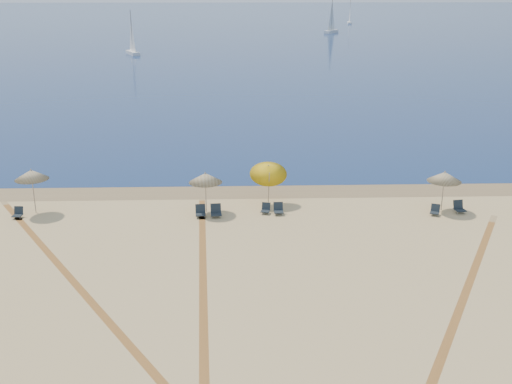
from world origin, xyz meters
TOP-DOWN VIEW (x-y plane):
  - ocean at (0.00, 225.00)m, footprint 500.00×500.00m
  - wet_sand at (0.00, 24.00)m, footprint 500.00×500.00m
  - umbrella_1 at (-12.67, 20.55)m, footprint 1.89×1.89m
  - umbrella_2 at (-2.86, 20.36)m, footprint 1.91×1.91m
  - umbrella_3 at (0.78, 21.55)m, footprint 2.20×2.23m
  - umbrella_4 at (10.81, 20.21)m, footprint 1.94×1.94m
  - chair_2 at (-13.43, 19.80)m, footprint 0.55×0.63m
  - chair_3 at (-3.15, 19.63)m, footprint 0.61×0.70m
  - chair_4 at (-2.28, 19.60)m, footprint 0.65×0.75m
  - chair_5 at (0.56, 20.05)m, footprint 0.61×0.67m
  - chair_6 at (1.28, 19.91)m, footprint 0.56×0.65m
  - chair_7 at (10.20, 19.47)m, footprint 0.69×0.73m
  - chair_8 at (11.71, 19.81)m, footprint 0.67×0.75m
  - sailboat_0 at (-20.17, 103.42)m, footprint 3.38×5.44m
  - sailboat_1 at (36.23, 192.33)m, footprint 1.89×5.27m
  - sailboat_2 at (24.44, 153.85)m, footprint 4.62×6.31m
  - tire_tracks at (-1.17, 8.65)m, footprint 53.10×43.49m

SIDE VIEW (x-z plane):
  - tire_tracks at x=-1.17m, z-range 0.00..0.00m
  - wet_sand at x=0.00m, z-range 0.00..0.00m
  - ocean at x=0.00m, z-range 0.01..0.01m
  - chair_5 at x=0.56m, z-range -0.04..0.55m
  - chair_7 at x=10.20m, z-range -0.04..0.56m
  - chair_2 at x=-13.43m, z-range -0.04..0.57m
  - chair_6 at x=1.28m, z-range -0.04..0.61m
  - chair_3 at x=-3.15m, z-range -0.04..0.64m
  - chair_8 at x=11.71m, z-range -0.04..0.65m
  - chair_4 at x=-2.28m, z-range -0.04..0.67m
  - umbrella_4 at x=10.81m, z-range 0.84..3.22m
  - umbrella_2 at x=-2.86m, z-range 0.86..3.26m
  - umbrella_3 at x=0.78m, z-range 0.69..3.52m
  - umbrella_1 at x=-12.67m, z-range 0.97..3.60m
  - sailboat_1 at x=36.23m, z-range -1.52..6.16m
  - sailboat_0 at x=-20.17m, z-range -1.57..6.38m
  - sailboat_2 at x=24.44m, z-range -1.87..7.61m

